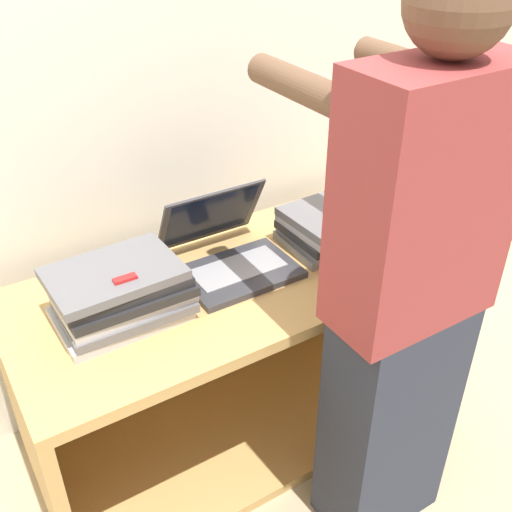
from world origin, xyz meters
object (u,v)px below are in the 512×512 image
(laptop_stack_left, at_px, (121,293))
(person, at_px, (405,302))
(laptop_stack_right, at_px, (338,225))
(laptop_open, at_px, (230,253))

(laptop_stack_left, bearing_deg, person, -40.93)
(laptop_stack_left, xyz_separation_m, laptop_stack_right, (0.73, 0.00, -0.01))
(laptop_stack_right, bearing_deg, person, -110.56)
(person, bearing_deg, laptop_stack_left, 139.07)
(laptop_stack_left, bearing_deg, laptop_open, 9.08)
(laptop_open, xyz_separation_m, laptop_stack_left, (-0.37, -0.06, 0.03))
(laptop_open, xyz_separation_m, laptop_stack_right, (0.37, -0.06, 0.02))
(laptop_stack_right, bearing_deg, laptop_open, 171.09)
(laptop_open, distance_m, person, 0.58)
(laptop_open, bearing_deg, laptop_stack_right, -8.91)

